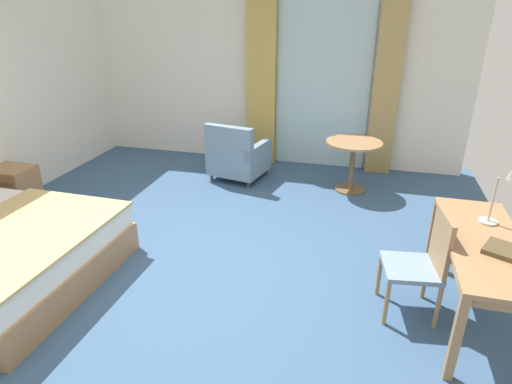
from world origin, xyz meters
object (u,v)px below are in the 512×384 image
Objects in this scene: desk_chair at (423,260)px; desk_lamp at (506,187)px; round_cafe_table at (353,154)px; armchair_by_window at (237,157)px; closed_book at (503,250)px; writing_desk at (483,250)px; nightstand at (14,189)px.

desk_lamp is (0.58, 0.40, 0.53)m from desk_chair.
round_cafe_table is (-0.67, 2.46, 0.03)m from desk_chair.
desk_chair reaches higher than armchair_by_window.
closed_book is at bearing -13.35° from desk_chair.
armchair_by_window reaches higher than writing_desk.
desk_lamp reaches higher than nightstand.
desk_chair is 1.07× the size of armchair_by_window.
writing_desk is at bearing -41.81° from armchair_by_window.
closed_book is 3.84m from armchair_by_window.
round_cafe_table reaches higher than nightstand.
desk_lamp is at bearing -4.22° from nightstand.
nightstand is at bearing 171.62° from writing_desk.
nightstand is 0.61× the size of desk_chair.
desk_chair is 1.22× the size of round_cafe_table.
armchair_by_window is 1.64m from round_cafe_table.
round_cafe_table is (1.63, -0.01, 0.18)m from armchair_by_window.
writing_desk is at bearing -8.38° from nightstand.
armchair_by_window is at bearing 35.41° from nightstand.
writing_desk is 2.03× the size of round_cafe_table.
writing_desk is 0.56m from desk_lamp.
closed_book is at bearing -98.83° from desk_lamp.
closed_book is 0.29× the size of armchair_by_window.
armchair_by_window is at bearing 164.08° from closed_book.
desk_chair is at bearing -74.72° from round_cafe_table.
desk_lamp is (5.26, -0.39, 0.75)m from nightstand.
round_cafe_table is at bearing 114.30° from writing_desk.
closed_book is (5.18, -0.91, 0.46)m from nightstand.
nightstand is 0.65× the size of armchair_by_window.
desk_chair reaches higher than writing_desk.
writing_desk is 3.05× the size of desk_lamp.
desk_chair is 0.57m from closed_book.
desk_lamp is at bearing 108.04° from closed_book.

